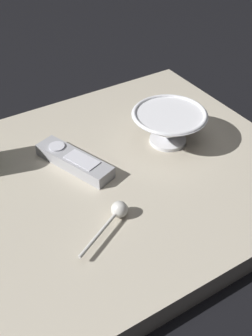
{
  "coord_description": "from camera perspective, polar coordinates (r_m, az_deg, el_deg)",
  "views": [
    {
      "loc": [
        -0.54,
        0.32,
        0.56
      ],
      "look_at": [
        -0.03,
        0.0,
        0.06
      ],
      "focal_mm": 45.67,
      "sensor_mm": 36.0,
      "label": 1
    }
  ],
  "objects": [
    {
      "name": "table",
      "position": [
        0.83,
        -0.91,
        -1.32
      ],
      "size": [
        0.58,
        0.67,
        0.04
      ],
      "color": "#B7AD99",
      "rests_on": "ground"
    },
    {
      "name": "tv_remote_near",
      "position": [
        0.82,
        -6.93,
        0.98
      ],
      "size": [
        0.17,
        0.1,
        0.03
      ],
      "color": "#9E9EA3",
      "rests_on": "table"
    },
    {
      "name": "cereal_bowl",
      "position": [
        0.87,
        5.74,
        5.66
      ],
      "size": [
        0.15,
        0.15,
        0.07
      ],
      "color": "silver",
      "rests_on": "table"
    },
    {
      "name": "teaspoon",
      "position": [
        0.71,
        -1.25,
        -5.97
      ],
      "size": [
        0.07,
        0.12,
        0.03
      ],
      "color": "silver",
      "rests_on": "table"
    },
    {
      "name": "ground_plane",
      "position": [
        0.85,
        -0.9,
        -2.46
      ],
      "size": [
        6.0,
        6.0,
        0.0
      ],
      "primitive_type": "plane",
      "color": "black"
    }
  ]
}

